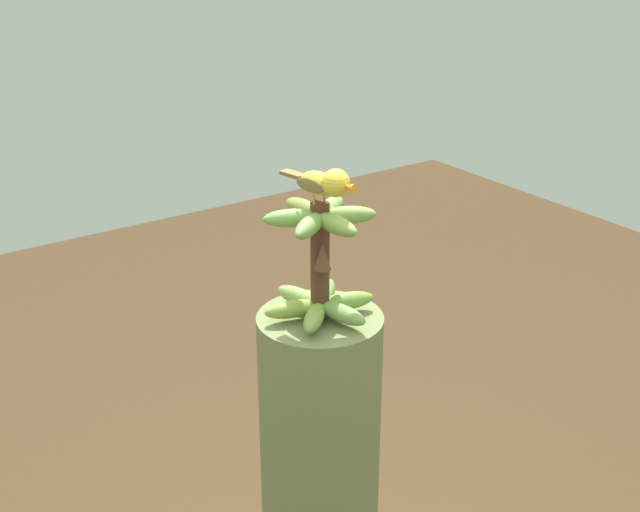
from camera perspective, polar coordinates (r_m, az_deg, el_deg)
banana_bunch at (r=1.78m, az=0.00°, el=-0.36°), size 0.25×0.25×0.26m
perched_bird at (r=1.70m, az=0.40°, el=4.93°), size 0.20×0.07×0.08m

